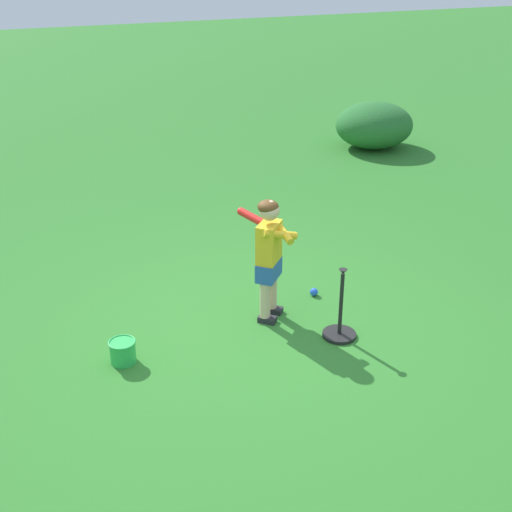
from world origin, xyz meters
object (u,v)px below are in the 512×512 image
Objects in this scene: child_batter at (269,249)px; play_ball_midfield at (314,292)px; batting_tee at (340,325)px; toy_bucket at (123,351)px.

child_batter is 0.83m from play_ball_midfield.
child_batter is at bearing -159.94° from play_ball_midfield.
batting_tee reaches higher than play_ball_midfield.
play_ball_midfield is at bearing 13.22° from toy_bucket.
play_ball_midfield is 0.71m from batting_tee.
child_batter is 1.74× the size of batting_tee.
toy_bucket reaches higher than play_ball_midfield.
toy_bucket is (-1.74, 0.27, -0.01)m from batting_tee.
toy_bucket is (-1.84, -0.43, 0.06)m from play_ball_midfield.
play_ball_midfield is 1.89m from toy_bucket.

